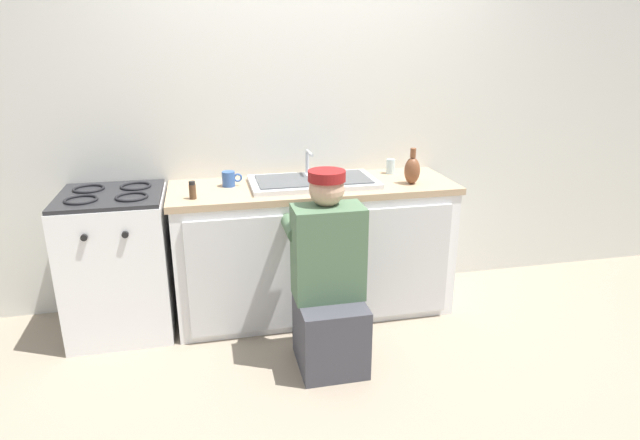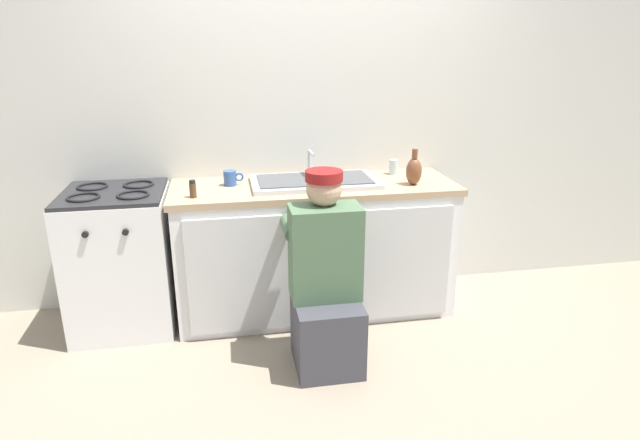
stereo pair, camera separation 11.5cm
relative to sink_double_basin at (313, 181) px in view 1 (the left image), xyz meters
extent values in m
plane|color=gray|center=(0.00, -0.30, -0.89)|extent=(12.00, 12.00, 0.00)
cube|color=silver|center=(0.00, 0.35, 0.36)|extent=(6.00, 0.10, 2.50)
cube|color=white|center=(0.00, 0.00, -0.48)|extent=(1.77, 0.60, 0.83)
cube|color=silver|center=(-0.43, -0.31, -0.48)|extent=(0.78, 0.02, 0.73)
cube|color=silver|center=(0.43, -0.31, -0.48)|extent=(0.78, 0.02, 0.73)
cube|color=tan|center=(0.00, 0.00, -0.04)|extent=(1.81, 0.62, 0.04)
cube|color=silver|center=(0.00, 0.00, 0.00)|extent=(0.80, 0.44, 0.03)
cube|color=#4C4F51|center=(-0.19, 0.00, 0.01)|extent=(0.33, 0.35, 0.01)
cube|color=#4C4F51|center=(0.19, 0.00, 0.01)|extent=(0.33, 0.35, 0.01)
cylinder|color=#B7BABF|center=(0.00, 0.19, 0.07)|extent=(0.02, 0.02, 0.18)
cylinder|color=#B7BABF|center=(0.00, 0.11, 0.16)|extent=(0.02, 0.16, 0.02)
cube|color=white|center=(-1.23, 0.00, -0.46)|extent=(0.61, 0.60, 0.86)
cube|color=#262628|center=(-1.23, 0.00, -0.02)|extent=(0.59, 0.59, 0.02)
torus|color=black|center=(-1.36, -0.12, 0.00)|extent=(0.19, 0.19, 0.02)
torus|color=black|center=(-1.09, -0.12, 0.00)|extent=(0.19, 0.19, 0.02)
torus|color=black|center=(-1.36, 0.12, 0.00)|extent=(0.19, 0.19, 0.02)
torus|color=black|center=(-1.09, 0.12, 0.00)|extent=(0.19, 0.19, 0.02)
cylinder|color=black|center=(-1.33, -0.31, -0.16)|extent=(0.04, 0.02, 0.04)
cylinder|color=black|center=(-1.12, -0.31, -0.16)|extent=(0.04, 0.02, 0.04)
cube|color=#3F3F47|center=(-0.05, -0.69, -0.69)|extent=(0.36, 0.40, 0.40)
cube|color=#4C6B4C|center=(-0.05, -0.63, -0.23)|extent=(0.38, 0.22, 0.52)
sphere|color=tan|center=(-0.05, -0.59, 0.11)|extent=(0.19, 0.19, 0.19)
cylinder|color=maroon|center=(-0.05, -0.59, 0.18)|extent=(0.20, 0.20, 0.06)
cube|color=maroon|center=(-0.05, -0.51, 0.16)|extent=(0.13, 0.09, 0.02)
cylinder|color=#4C6B4C|center=(-0.22, -0.43, -0.14)|extent=(0.08, 0.30, 0.08)
cylinder|color=#4C6B4C|center=(0.12, -0.43, -0.14)|extent=(0.08, 0.30, 0.08)
cylinder|color=#ADC6CC|center=(0.58, 0.16, 0.03)|extent=(0.06, 0.06, 0.10)
cylinder|color=#513823|center=(-0.75, -0.17, 0.02)|extent=(0.04, 0.04, 0.08)
cylinder|color=black|center=(-0.75, -0.17, 0.08)|extent=(0.04, 0.04, 0.02)
cylinder|color=#335699|center=(-0.53, 0.07, 0.03)|extent=(0.08, 0.08, 0.09)
torus|color=#335699|center=(-0.47, 0.07, 0.03)|extent=(0.06, 0.01, 0.06)
ellipsoid|color=brown|center=(0.62, -0.13, 0.07)|extent=(0.10, 0.10, 0.17)
cylinder|color=brown|center=(0.62, -0.13, 0.18)|extent=(0.04, 0.04, 0.06)
camera|label=1|loc=(-0.68, -3.23, 0.86)|focal=30.00mm
camera|label=2|loc=(-0.56, -3.26, 0.86)|focal=30.00mm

